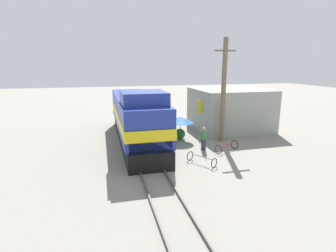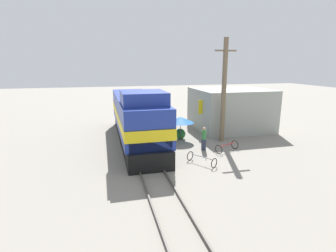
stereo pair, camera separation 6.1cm
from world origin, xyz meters
TOP-DOWN VIEW (x-y plane):
  - ground_plane at (0.00, 0.00)m, footprint 120.00×120.00m
  - rail_near at (-0.72, 0.00)m, footprint 0.08×31.05m
  - rail_far at (0.72, 0.00)m, footprint 0.08×31.05m
  - locomotive at (0.00, 3.28)m, footprint 3.09×14.04m
  - utility_pole at (6.88, 1.86)m, footprint 1.80×0.38m
  - vendor_umbrella at (3.58, 2.86)m, footprint 2.21×2.21m
  - billboard_sign at (6.81, 4.38)m, footprint 2.19×0.12m
  - shrub_cluster at (3.69, 3.26)m, footprint 0.90×0.90m
  - person_bystander at (4.54, -0.01)m, footprint 0.34×0.34m
  - bicycle at (6.10, -0.71)m, footprint 1.98×1.38m
  - bicycle_spare at (3.36, -2.65)m, footprint 1.58×1.98m
  - building_block_distant at (9.49, 5.61)m, footprint 6.81×6.15m

SIDE VIEW (x-z plane):
  - ground_plane at x=0.00m, z-range 0.00..0.00m
  - rail_near at x=-0.72m, z-range 0.00..0.15m
  - rail_far at x=0.72m, z-range 0.00..0.15m
  - bicycle_spare at x=3.36m, z-range 0.01..0.65m
  - bicycle at x=6.10m, z-range 0.01..0.67m
  - shrub_cluster at x=3.69m, z-range 0.00..0.90m
  - person_bystander at x=4.54m, z-range 0.08..1.84m
  - vendor_umbrella at x=3.58m, z-range 0.77..2.80m
  - building_block_distant at x=9.49m, z-range 0.00..3.95m
  - locomotive at x=0.00m, z-range -0.26..4.28m
  - billboard_sign at x=6.81m, z-range 0.77..3.92m
  - utility_pole at x=6.88m, z-range 0.07..8.36m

